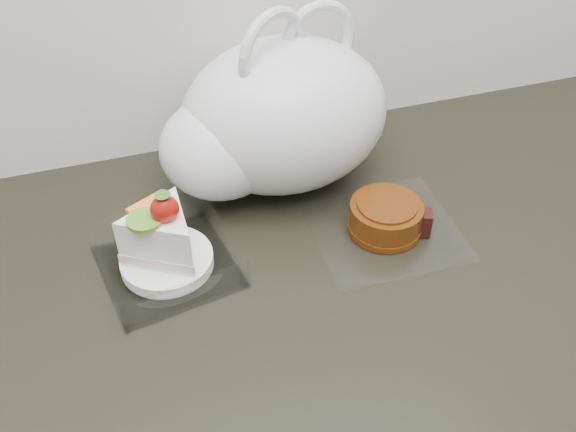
# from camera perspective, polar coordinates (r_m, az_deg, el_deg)

# --- Properties ---
(cake_tray) EXTENTS (0.17, 0.17, 0.12)m
(cake_tray) POSITION_cam_1_polar(r_m,az_deg,el_deg) (0.75, -10.88, -2.86)
(cake_tray) COLOR white
(cake_tray) RESTS_ON counter
(mooncake_wrap) EXTENTS (0.18, 0.17, 0.04)m
(mooncake_wrap) POSITION_cam_1_polar(r_m,az_deg,el_deg) (0.80, 8.76, -0.31)
(mooncake_wrap) COLOR white
(mooncake_wrap) RESTS_ON counter
(plastic_bag) EXTENTS (0.35, 0.29, 0.25)m
(plastic_bag) POSITION_cam_1_polar(r_m,az_deg,el_deg) (0.82, -1.37, 8.49)
(plastic_bag) COLOR silver
(plastic_bag) RESTS_ON counter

